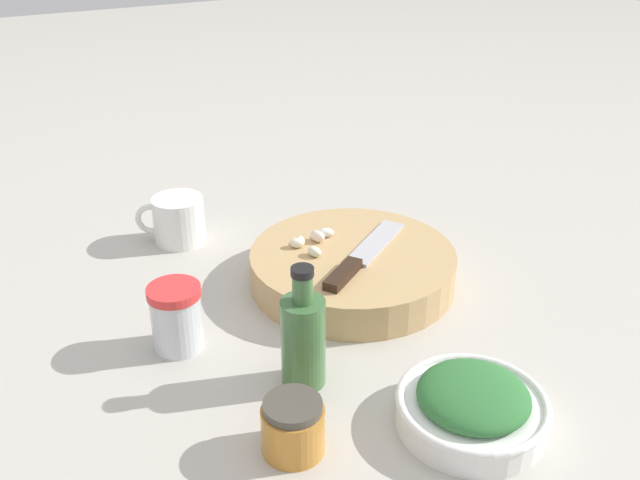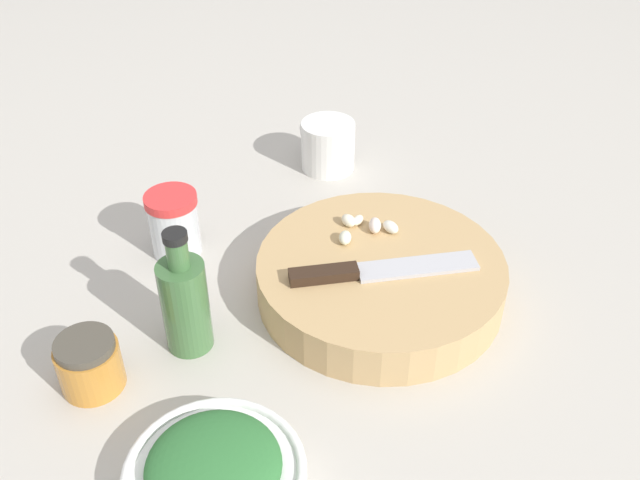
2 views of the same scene
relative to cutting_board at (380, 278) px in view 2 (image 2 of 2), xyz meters
The scene contains 9 objects.
ground_plane 0.11m from the cutting_board, 101.61° to the left, with size 5.00×5.00×0.00m, color #B2ADA3.
cutting_board is the anchor object (origin of this frame).
chef_knife 0.04m from the cutting_board, behind, with size 0.15×0.20×0.01m.
garlic_cloves 0.07m from the cutting_board, 41.66° to the left, with size 0.07×0.08×0.02m.
herb_bowl 0.33m from the cutting_board, behind, with size 0.17×0.17×0.06m.
spice_jar 0.28m from the cutting_board, 97.68° to the left, with size 0.07×0.07×0.09m.
coffee_mug 0.31m from the cutting_board, 37.65° to the left, with size 0.08×0.11×0.08m.
honey_jar 0.35m from the cutting_board, 140.68° to the left, with size 0.07×0.07×0.06m.
oil_bottle 0.24m from the cutting_board, 136.74° to the left, with size 0.05×0.05×0.16m.
Camera 2 is at (-0.61, -0.33, 0.59)m, focal length 40.00 mm.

